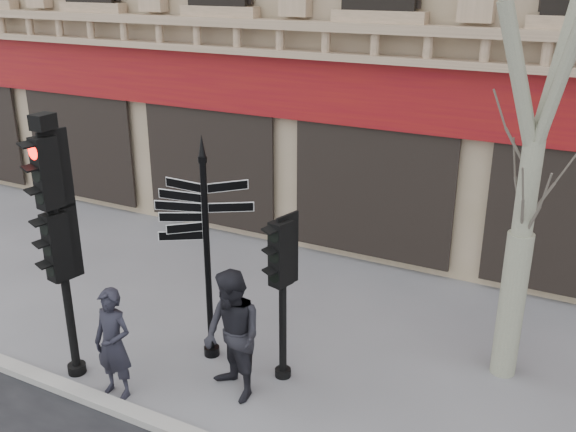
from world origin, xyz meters
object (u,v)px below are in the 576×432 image
at_px(pedestrian_b, 233,336).
at_px(traffic_signal_secondary, 283,270).
at_px(fingerpost, 205,213).
at_px(traffic_signal_main, 56,219).
at_px(pedestrian_a, 113,344).

bearing_deg(pedestrian_b, traffic_signal_secondary, 88.24).
height_order(fingerpost, traffic_signal_secondary, fingerpost).
height_order(fingerpost, pedestrian_b, fingerpost).
xyz_separation_m(fingerpost, pedestrian_b, (0.89, -0.72, -1.47)).
height_order(traffic_signal_secondary, pedestrian_b, traffic_signal_secondary).
bearing_deg(traffic_signal_main, pedestrian_b, 25.33).
distance_m(traffic_signal_secondary, pedestrian_a, 2.64).
bearing_deg(fingerpost, traffic_signal_secondary, -21.76).
relative_size(fingerpost, traffic_signal_secondary, 1.42).
bearing_deg(pedestrian_a, traffic_signal_main, 171.84).
relative_size(traffic_signal_secondary, pedestrian_b, 1.30).
xyz_separation_m(traffic_signal_secondary, pedestrian_a, (-1.94, -1.52, -0.95)).
distance_m(fingerpost, traffic_signal_main, 2.10).
relative_size(fingerpost, pedestrian_b, 1.85).
xyz_separation_m(traffic_signal_secondary, pedestrian_b, (-0.41, -0.74, -0.81)).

